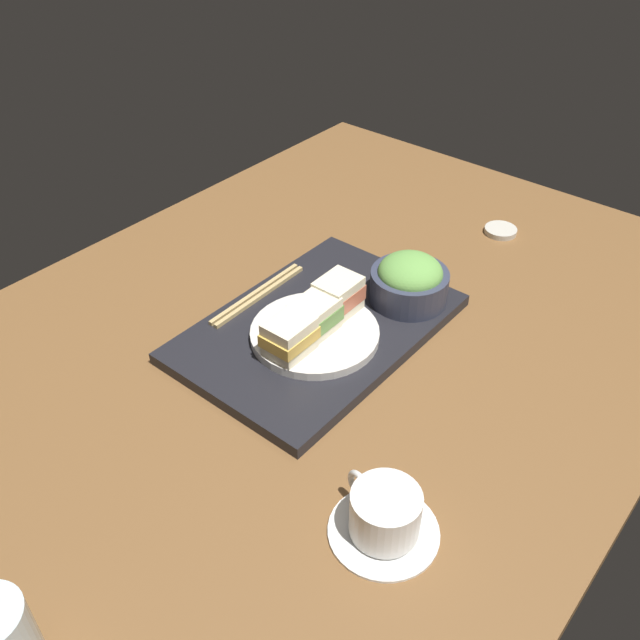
{
  "coord_description": "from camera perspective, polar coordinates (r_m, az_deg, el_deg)",
  "views": [
    {
      "loc": [
        65.03,
        54.2,
        69.7
      ],
      "look_at": [
        1.4,
        1.61,
        5.0
      ],
      "focal_mm": 39.23,
      "sensor_mm": 36.0,
      "label": 1
    }
  ],
  "objects": [
    {
      "name": "ground_plane",
      "position": [
        1.11,
        -0.18,
        -1.98
      ],
      "size": [
        140.0,
        100.0,
        3.0
      ],
      "primitive_type": "cube",
      "color": "brown"
    },
    {
      "name": "serving_tray",
      "position": [
        1.1,
        -0.2,
        -0.66
      ],
      "size": [
        43.23,
        29.25,
        1.94
      ],
      "primitive_type": "cube",
      "color": "black",
      "rests_on": "ground_plane"
    },
    {
      "name": "sandwich_plate",
      "position": [
        1.06,
        -0.43,
        -1.11
      ],
      "size": [
        19.67,
        19.67,
        1.37
      ],
      "primitive_type": "cylinder",
      "color": "silver",
      "rests_on": "serving_tray"
    },
    {
      "name": "sandwich_near",
      "position": [
        1.08,
        1.48,
        1.99
      ],
      "size": [
        7.22,
        5.62,
        5.81
      ],
      "color": "#EFE5C1",
      "rests_on": "sandwich_plate"
    },
    {
      "name": "sandwich_middle",
      "position": [
        1.04,
        -0.44,
        0.32
      ],
      "size": [
        7.18,
        5.71,
        5.36
      ],
      "color": "#EFE5C1",
      "rests_on": "sandwich_plate"
    },
    {
      "name": "sandwich_far",
      "position": [
        1.0,
        -2.5,
        -1.35
      ],
      "size": [
        7.34,
        5.78,
        5.46
      ],
      "color": "#EFE5C1",
      "rests_on": "sandwich_plate"
    },
    {
      "name": "salad_bowl",
      "position": [
        1.13,
        7.31,
        3.22
      ],
      "size": [
        12.62,
        12.62,
        8.04
      ],
      "color": "#33384C",
      "rests_on": "serving_tray"
    },
    {
      "name": "chopsticks_pair",
      "position": [
        1.15,
        -4.96,
        2.16
      ],
      "size": [
        20.77,
        2.23,
        0.7
      ],
      "color": "tan",
      "rests_on": "serving_tray"
    },
    {
      "name": "coffee_cup",
      "position": [
        0.83,
        5.27,
        -15.63
      ],
      "size": [
        13.09,
        13.17,
        6.64
      ],
      "color": "white",
      "rests_on": "ground_plane"
    },
    {
      "name": "small_sauce_dish",
      "position": [
        1.4,
        14.52,
        7.07
      ],
      "size": [
        6.12,
        6.12,
        1.07
      ],
      "primitive_type": "cylinder",
      "color": "beige",
      "rests_on": "ground_plane"
    }
  ]
}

